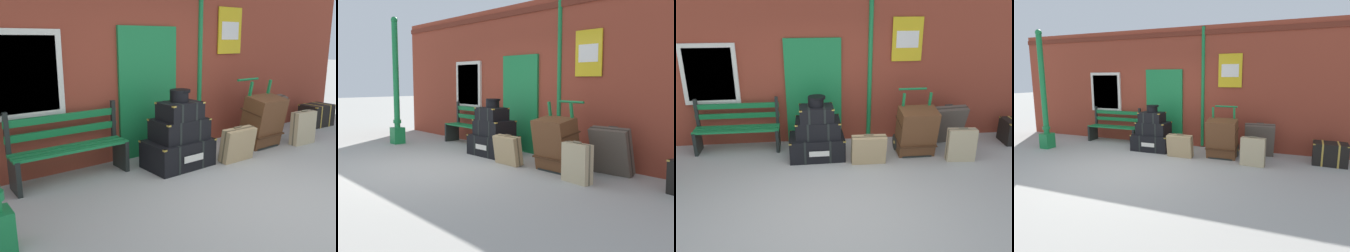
{
  "view_description": "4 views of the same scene",
  "coord_description": "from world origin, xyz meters",
  "views": [
    {
      "loc": [
        -3.51,
        -2.47,
        1.9
      ],
      "look_at": [
        -0.34,
        1.74,
        0.64
      ],
      "focal_mm": 38.81,
      "sensor_mm": 36.0,
      "label": 1
    },
    {
      "loc": [
        6.33,
        -3.53,
        1.57
      ],
      "look_at": [
        0.31,
        1.57,
        0.67
      ],
      "focal_mm": 43.29,
      "sensor_mm": 36.0,
      "label": 2
    },
    {
      "loc": [
        -0.35,
        -4.2,
        2.85
      ],
      "look_at": [
        0.31,
        1.77,
        0.55
      ],
      "focal_mm": 36.66,
      "sensor_mm": 36.0,
      "label": 3
    },
    {
      "loc": [
        3.03,
        -4.67,
        1.85
      ],
      "look_at": [
        0.59,
        1.72,
        0.67
      ],
      "focal_mm": 29.55,
      "sensor_mm": 36.0,
      "label": 4
    }
  ],
  "objects": [
    {
      "name": "suitcase_cream",
      "position": [
        2.45,
        2.02,
        0.4
      ],
      "size": [
        0.71,
        0.46,
        0.81
      ],
      "color": "#51473D",
      "rests_on": "ground"
    },
    {
      "name": "suitcase_olive",
      "position": [
        0.7,
        1.28,
        0.27
      ],
      "size": [
        0.62,
        0.26,
        0.56
      ],
      "color": "tan",
      "rests_on": "ground"
    },
    {
      "name": "steamer_trunk_base",
      "position": [
        -0.21,
        1.66,
        0.21
      ],
      "size": [
        1.02,
        0.68,
        0.43
      ],
      "color": "black",
      "rests_on": "ground"
    },
    {
      "name": "platform_bench",
      "position": [
        -1.71,
        2.16,
        0.44
      ],
      "size": [
        1.6,
        0.43,
        1.01
      ],
      "color": "#197A3D",
      "rests_on": "ground"
    },
    {
      "name": "large_brown_trunk",
      "position": [
        1.65,
        1.56,
        0.47
      ],
      "size": [
        0.7,
        0.58,
        0.94
      ],
      "color": "brown",
      "rests_on": "ground"
    },
    {
      "name": "steamer_trunk_top",
      "position": [
        -0.2,
        1.62,
        0.87
      ],
      "size": [
        0.62,
        0.47,
        0.27
      ],
      "color": "black",
      "rests_on": "steamer_trunk_middle"
    },
    {
      "name": "brick_facade",
      "position": [
        -0.02,
        2.6,
        1.6
      ],
      "size": [
        10.4,
        0.35,
        3.2
      ],
      "color": "brown",
      "rests_on": "ground"
    },
    {
      "name": "round_hatbox",
      "position": [
        -0.2,
        1.65,
        1.1
      ],
      "size": [
        0.31,
        0.29,
        0.18
      ],
      "color": "black",
      "rests_on": "steamer_trunk_top"
    },
    {
      "name": "lamp_post",
      "position": [
        -2.96,
        0.83,
        1.17
      ],
      "size": [
        0.28,
        0.28,
        3.08
      ],
      "color": "#197A3D",
      "rests_on": "ground"
    },
    {
      "name": "steamer_trunk_middle",
      "position": [
        -0.18,
        1.66,
        0.58
      ],
      "size": [
        0.82,
        0.56,
        0.33
      ],
      "color": "black",
      "rests_on": "steamer_trunk_base"
    },
    {
      "name": "porters_trolley",
      "position": [
        1.65,
        1.73,
        0.27
      ],
      "size": [
        0.71,
        0.57,
        1.2
      ],
      "color": "black",
      "rests_on": "ground"
    },
    {
      "name": "suitcase_beige",
      "position": [
        2.4,
        1.22,
        0.3
      ],
      "size": [
        0.52,
        0.22,
        0.65
      ],
      "color": "tan",
      "rests_on": "ground"
    },
    {
      "name": "ground_plane",
      "position": [
        0.0,
        0.0,
        0.0
      ],
      "size": [
        60.0,
        60.0,
        0.0
      ],
      "primitive_type": "plane",
      "color": "#A3A099"
    }
  ]
}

